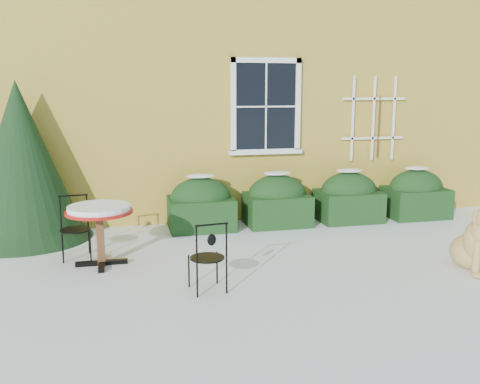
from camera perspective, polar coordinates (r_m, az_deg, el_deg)
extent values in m
plane|color=white|center=(6.54, 1.99, -9.41)|extent=(80.00, 80.00, 0.00)
cube|color=gold|center=(13.04, -6.10, 14.09)|extent=(12.00, 8.00, 6.00)
cube|color=black|center=(9.23, 2.76, 9.09)|extent=(1.05, 0.03, 1.45)
cube|color=white|center=(9.22, 2.82, 13.87)|extent=(1.23, 0.06, 0.09)
cube|color=white|center=(9.27, 2.73, 4.33)|extent=(1.23, 0.06, 0.09)
cube|color=white|center=(9.08, -0.74, 9.07)|extent=(0.09, 0.06, 1.63)
cube|color=white|center=(9.39, 6.17, 9.07)|extent=(0.09, 0.06, 1.63)
cube|color=white|center=(9.21, 2.79, 9.08)|extent=(0.02, 0.02, 1.45)
cube|color=white|center=(9.21, 2.79, 9.08)|extent=(1.05, 0.02, 0.02)
cube|color=white|center=(9.28, 2.73, 4.30)|extent=(1.29, 0.14, 0.07)
cube|color=white|center=(9.77, 11.93, 7.65)|extent=(0.04, 0.03, 1.50)
cube|color=white|center=(9.95, 14.04, 7.61)|extent=(0.04, 0.03, 1.50)
cube|color=white|center=(10.13, 16.08, 7.57)|extent=(0.04, 0.03, 1.50)
cube|color=white|center=(9.97, 13.95, 5.61)|extent=(1.20, 0.03, 0.04)
cube|color=white|center=(9.93, 14.14, 9.63)|extent=(1.20, 0.03, 0.04)
cylinder|color=#472D19|center=(9.98, 14.57, 6.74)|extent=(0.02, 0.02, 1.10)
cube|color=black|center=(8.80, -4.17, -2.29)|extent=(1.05, 0.80, 0.52)
ellipsoid|color=black|center=(8.74, -4.19, -0.63)|extent=(1.00, 0.72, 0.67)
ellipsoid|color=white|center=(8.68, -4.23, 1.71)|extent=(0.47, 0.32, 0.06)
cube|color=black|center=(9.08, 3.96, -1.87)|extent=(1.05, 0.80, 0.52)
ellipsoid|color=black|center=(9.03, 3.99, -0.26)|extent=(1.00, 0.72, 0.67)
ellipsoid|color=white|center=(8.97, 4.02, 2.01)|extent=(0.47, 0.32, 0.06)
cube|color=black|center=(9.54, 11.46, -1.45)|extent=(1.05, 0.80, 0.52)
ellipsoid|color=black|center=(9.48, 11.52, 0.09)|extent=(1.00, 0.72, 0.67)
ellipsoid|color=white|center=(9.42, 11.61, 2.25)|extent=(0.47, 0.32, 0.06)
cube|color=black|center=(10.14, 18.18, -1.05)|extent=(1.05, 0.80, 0.52)
ellipsoid|color=black|center=(10.09, 18.27, 0.40)|extent=(1.00, 0.72, 0.67)
ellipsoid|color=white|center=(10.03, 18.39, 2.43)|extent=(0.47, 0.32, 0.06)
cone|color=black|center=(8.79, -22.03, -1.00)|extent=(1.99, 1.99, 1.15)
cone|color=black|center=(8.69, -22.33, 3.06)|extent=(1.78, 1.78, 2.41)
cube|color=black|center=(7.31, -14.53, -7.31)|extent=(0.67, 0.08, 0.06)
cube|color=black|center=(7.31, -14.53, -7.31)|extent=(0.08, 0.67, 0.06)
cube|color=brown|center=(7.21, -14.66, -4.82)|extent=(0.10, 0.10, 0.72)
cylinder|color=#A6130E|center=(7.12, -14.80, -2.05)|extent=(0.86, 0.86, 0.04)
cylinder|color=white|center=(7.11, -14.82, -1.67)|extent=(0.80, 0.80, 0.07)
cylinder|color=black|center=(6.39, -2.47, -8.06)|extent=(0.02, 0.02, 0.39)
cylinder|color=black|center=(6.30, -5.47, -8.39)|extent=(0.02, 0.02, 0.39)
cylinder|color=black|center=(6.08, -1.44, -9.05)|extent=(0.02, 0.02, 0.39)
cylinder|color=black|center=(5.99, -4.59, -9.43)|extent=(0.02, 0.02, 0.39)
cylinder|color=black|center=(6.13, -3.51, -7.02)|extent=(0.40, 0.40, 0.02)
cylinder|color=black|center=(5.96, -1.45, -5.36)|extent=(0.02, 0.02, 0.43)
cylinder|color=black|center=(5.86, -4.65, -5.68)|extent=(0.02, 0.02, 0.43)
cylinder|color=black|center=(5.85, -3.06, -3.49)|extent=(0.38, 0.07, 0.02)
ellipsoid|color=black|center=(5.89, -3.04, -5.12)|extent=(0.11, 0.04, 0.13)
cylinder|color=black|center=(7.47, -18.39, -5.77)|extent=(0.02, 0.02, 0.40)
cylinder|color=black|center=(7.47, -15.67, -5.60)|extent=(0.02, 0.02, 0.40)
cylinder|color=black|center=(7.81, -18.41, -5.04)|extent=(0.02, 0.02, 0.40)
cylinder|color=black|center=(7.81, -15.82, -4.88)|extent=(0.02, 0.02, 0.40)
cylinder|color=black|center=(7.58, -17.16, -3.88)|extent=(0.41, 0.41, 0.02)
cylinder|color=black|center=(7.70, -18.60, -2.05)|extent=(0.02, 0.02, 0.44)
cylinder|color=black|center=(7.71, -15.98, -1.89)|extent=(0.02, 0.02, 0.44)
cylinder|color=black|center=(7.66, -17.38, -0.36)|extent=(0.39, 0.06, 0.02)
ellipsoid|color=black|center=(7.70, -17.31, -1.65)|extent=(0.11, 0.04, 0.14)
ellipsoid|color=tan|center=(7.55, 23.61, -5.86)|extent=(0.71, 0.75, 0.46)
cylinder|color=tan|center=(7.19, 23.90, -6.53)|extent=(0.09, 0.09, 0.46)
ellipsoid|color=tan|center=(7.20, 23.94, -8.08)|extent=(0.13, 0.16, 0.08)
ellipsoid|color=tan|center=(7.11, 23.82, -2.53)|extent=(0.10, 0.12, 0.19)
cylinder|color=tan|center=(7.87, 24.18, -6.36)|extent=(0.18, 0.37, 0.08)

